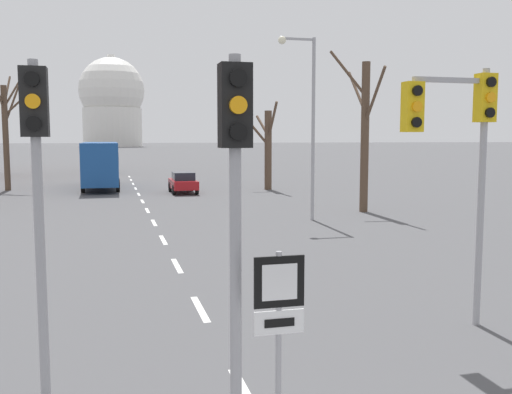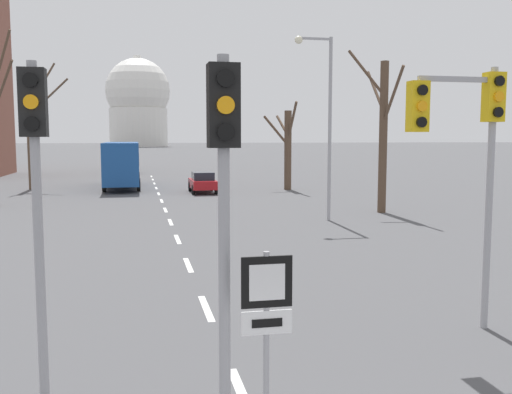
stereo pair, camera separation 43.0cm
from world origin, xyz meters
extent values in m
cube|color=silver|center=(0.00, 9.36, 0.00)|extent=(0.16, 2.00, 0.01)
cube|color=silver|center=(0.00, 13.86, 0.00)|extent=(0.16, 2.00, 0.01)
cube|color=silver|center=(0.00, 18.36, 0.00)|extent=(0.16, 2.00, 0.01)
cube|color=silver|center=(0.00, 22.86, 0.00)|extent=(0.16, 2.00, 0.01)
cube|color=silver|center=(0.00, 27.36, 0.00)|extent=(0.16, 2.00, 0.01)
cube|color=silver|center=(0.00, 31.86, 0.00)|extent=(0.16, 2.00, 0.01)
cube|color=silver|center=(0.00, 36.36, 0.00)|extent=(0.16, 2.00, 0.01)
cube|color=silver|center=(0.00, 40.86, 0.00)|extent=(0.16, 2.00, 0.01)
cube|color=silver|center=(0.00, 45.36, 0.00)|extent=(0.16, 2.00, 0.01)
cube|color=silver|center=(0.00, 49.86, 0.00)|extent=(0.16, 2.00, 0.01)
cube|color=silver|center=(0.00, 54.36, 0.00)|extent=(0.16, 2.00, 0.01)
cylinder|color=#9E9EA3|center=(-0.50, 3.32, 2.40)|extent=(0.14, 0.14, 4.81)
cube|color=black|center=(-0.50, 3.32, 4.23)|extent=(0.36, 0.28, 0.96)
cylinder|color=black|center=(-0.50, 3.15, 4.53)|extent=(0.20, 0.06, 0.20)
cylinder|color=orange|center=(-0.50, 3.15, 4.23)|extent=(0.20, 0.06, 0.20)
cylinder|color=black|center=(-0.50, 3.15, 3.93)|extent=(0.20, 0.06, 0.20)
cylinder|color=#9E9EA3|center=(5.39, 6.86, 2.62)|extent=(0.14, 0.14, 5.23)
cube|color=yellow|center=(5.39, 6.86, 4.65)|extent=(0.36, 0.28, 0.96)
cylinder|color=black|center=(5.39, 6.69, 4.95)|extent=(0.20, 0.06, 0.20)
cylinder|color=orange|center=(5.39, 6.69, 4.65)|extent=(0.20, 0.06, 0.20)
cylinder|color=black|center=(5.39, 6.69, 4.35)|extent=(0.20, 0.06, 0.20)
cube|color=#9E9EA3|center=(4.58, 6.86, 4.98)|extent=(1.61, 0.10, 0.10)
cube|color=yellow|center=(3.78, 6.86, 4.45)|extent=(0.36, 0.28, 0.96)
cylinder|color=black|center=(3.78, 6.69, 4.75)|extent=(0.20, 0.06, 0.20)
cylinder|color=orange|center=(3.78, 6.69, 4.45)|extent=(0.20, 0.06, 0.20)
cylinder|color=black|center=(3.78, 6.69, 4.15)|extent=(0.20, 0.06, 0.20)
cylinder|color=#9E9EA3|center=(-2.89, 5.34, 2.47)|extent=(0.14, 0.14, 4.94)
cube|color=black|center=(-2.89, 5.34, 4.36)|extent=(0.36, 0.28, 0.96)
cylinder|color=black|center=(-2.89, 5.17, 4.65)|extent=(0.20, 0.06, 0.20)
cylinder|color=orange|center=(-2.89, 5.17, 4.36)|extent=(0.20, 0.06, 0.20)
cylinder|color=black|center=(-2.89, 5.17, 4.06)|extent=(0.20, 0.06, 0.20)
cylinder|color=#9E9EA3|center=(-0.05, 3.03, 1.28)|extent=(0.07, 0.07, 2.57)
cube|color=black|center=(-0.05, 3.01, 2.22)|extent=(0.60, 0.03, 0.60)
cube|color=white|center=(-0.05, 2.99, 2.22)|extent=(0.42, 0.01, 0.42)
cube|color=white|center=(-0.05, 3.01, 1.74)|extent=(0.60, 0.03, 0.28)
cube|color=black|center=(-0.05, 2.99, 1.74)|extent=(0.36, 0.01, 0.10)
cylinder|color=#9E9EA3|center=(7.28, 21.91, 4.20)|extent=(0.16, 0.16, 8.39)
cube|color=#9E9EA3|center=(6.52, 21.91, 8.29)|extent=(1.52, 0.10, 0.10)
sphere|color=#F2EAC6|center=(5.76, 21.91, 8.21)|extent=(0.36, 0.36, 0.36)
cube|color=#2D4C33|center=(-3.07, 67.61, 0.67)|extent=(1.63, 4.59, 0.72)
cube|color=#1E232D|center=(-3.07, 67.38, 1.39)|extent=(1.38, 2.20, 0.71)
cylinder|color=black|center=(-3.84, 69.04, 0.31)|extent=(0.18, 0.63, 0.63)
cylinder|color=black|center=(-2.31, 69.04, 0.31)|extent=(0.18, 0.63, 0.63)
cylinder|color=black|center=(-3.84, 66.19, 0.31)|extent=(0.18, 0.63, 0.63)
cylinder|color=black|center=(-2.31, 66.19, 0.31)|extent=(0.18, 0.63, 0.63)
cube|color=black|center=(-2.17, 59.80, 0.64)|extent=(1.63, 4.36, 0.58)
cube|color=#1E232D|center=(-2.17, 59.58, 1.24)|extent=(1.39, 2.09, 0.63)
cylinder|color=black|center=(-2.93, 61.15, 0.35)|extent=(0.18, 0.70, 0.70)
cylinder|color=black|center=(-1.40, 61.15, 0.35)|extent=(0.18, 0.70, 0.70)
cylinder|color=black|center=(-2.93, 58.45, 0.35)|extent=(0.18, 0.70, 0.70)
cylinder|color=black|center=(-1.40, 58.45, 0.35)|extent=(0.18, 0.70, 0.70)
cube|color=maroon|center=(3.06, 36.47, 0.63)|extent=(1.66, 4.00, 0.59)
cube|color=#1E232D|center=(3.06, 36.27, 1.20)|extent=(1.41, 1.92, 0.54)
cylinder|color=black|center=(2.28, 37.71, 0.34)|extent=(0.18, 0.68, 0.68)
cylinder|color=black|center=(3.84, 37.71, 0.34)|extent=(0.18, 0.68, 0.68)
cylinder|color=black|center=(2.28, 35.23, 0.34)|extent=(0.18, 0.68, 0.68)
cylinder|color=black|center=(3.84, 35.23, 0.34)|extent=(0.18, 0.68, 0.68)
cube|color=#19478C|center=(-2.53, 41.72, 1.98)|extent=(2.50, 10.80, 3.00)
cube|color=black|center=(-2.53, 41.72, 2.35)|extent=(2.52, 10.26, 0.90)
cylinder|color=black|center=(-3.73, 45.50, 0.48)|extent=(0.26, 0.96, 0.96)
cylinder|color=black|center=(-1.33, 45.50, 0.48)|extent=(0.26, 0.96, 0.96)
cylinder|color=black|center=(-3.73, 38.48, 0.48)|extent=(0.26, 0.96, 0.96)
cylinder|color=black|center=(-1.33, 38.48, 0.48)|extent=(0.26, 0.96, 0.96)
cylinder|color=brown|center=(-9.12, 41.65, 3.80)|extent=(0.42, 0.42, 7.60)
cylinder|color=brown|center=(-8.21, 42.10, 7.75)|extent=(1.93, 1.07, 3.42)
cylinder|color=brown|center=(-7.70, 41.52, 6.82)|extent=(2.96, 0.45, 2.83)
cylinder|color=brown|center=(-9.03, 42.63, 7.32)|extent=(0.30, 2.07, 2.27)
cylinder|color=brown|center=(-8.68, 42.16, 6.24)|extent=(1.00, 1.17, 2.80)
cylinder|color=brown|center=(-9.33, 41.17, 6.76)|extent=(0.54, 1.11, 2.27)
cylinder|color=brown|center=(9.52, 37.56, 2.91)|extent=(0.53, 0.53, 5.82)
cylinder|color=brown|center=(8.73, 38.11, 4.39)|extent=(1.68, 1.35, 2.26)
cylinder|color=brown|center=(9.61, 36.75, 5.04)|extent=(0.35, 1.77, 2.78)
cylinder|color=brown|center=(9.34, 38.58, 4.78)|extent=(0.46, 2.16, 1.58)
cylinder|color=brown|center=(10.91, 24.05, 3.85)|extent=(0.42, 0.42, 7.70)
cylinder|color=brown|center=(11.02, 25.35, 6.25)|extent=(0.33, 2.69, 2.47)
cylinder|color=brown|center=(10.20, 24.78, 7.20)|extent=(1.45, 1.65, 2.47)
cylinder|color=brown|center=(10.94, 23.08, 5.92)|extent=(0.20, 2.08, 2.73)
cylinder|color=silver|center=(0.00, 241.98, 7.97)|extent=(23.91, 23.91, 15.94)
sphere|color=silver|center=(0.00, 241.98, 23.25)|extent=(26.57, 26.57, 26.57)
cylinder|color=silver|center=(0.00, 241.98, 35.20)|extent=(3.19, 3.19, 4.65)
camera|label=1|loc=(-1.92, -3.12, 3.87)|focal=40.00mm
camera|label=2|loc=(-1.50, -3.22, 3.87)|focal=40.00mm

